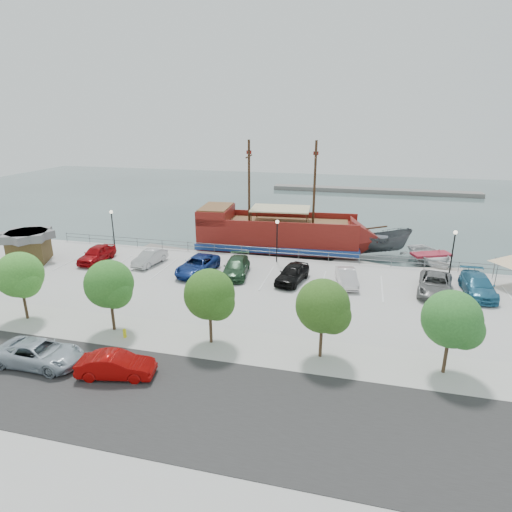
# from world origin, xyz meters

# --- Properties ---
(ground) EXTENTS (160.00, 160.00, 0.00)m
(ground) POSITION_xyz_m (0.00, 0.00, -1.00)
(ground) COLOR #374846
(land_slab) EXTENTS (100.00, 58.00, 1.20)m
(land_slab) POSITION_xyz_m (0.00, -21.00, -0.60)
(land_slab) COLOR #B1B1B1
(land_slab) RESTS_ON ground
(street) EXTENTS (100.00, 8.00, 0.04)m
(street) POSITION_xyz_m (0.00, -16.00, 0.01)
(street) COLOR #2A2828
(street) RESTS_ON land_slab
(sidewalk) EXTENTS (100.00, 4.00, 0.05)m
(sidewalk) POSITION_xyz_m (0.00, -10.00, 0.01)
(sidewalk) COLOR #B3B2AD
(sidewalk) RESTS_ON land_slab
(seawall_railing) EXTENTS (50.00, 0.06, 1.00)m
(seawall_railing) POSITION_xyz_m (0.00, 7.80, 0.53)
(seawall_railing) COLOR slate
(seawall_railing) RESTS_ON land_slab
(far_shore) EXTENTS (40.00, 3.00, 0.80)m
(far_shore) POSITION_xyz_m (10.00, 55.00, -0.60)
(far_shore) COLOR slate
(far_shore) RESTS_ON ground
(pirate_ship) EXTENTS (20.77, 7.17, 12.97)m
(pirate_ship) POSITION_xyz_m (0.45, 12.49, 1.17)
(pirate_ship) COLOR maroon
(pirate_ship) RESTS_ON ground
(patrol_boat) EXTENTS (7.67, 4.80, 2.78)m
(patrol_boat) POSITION_xyz_m (9.99, 13.93, 0.39)
(patrol_boat) COLOR #505559
(patrol_boat) RESTS_ON ground
(speedboat) EXTENTS (7.00, 7.96, 1.37)m
(speedboat) POSITION_xyz_m (15.23, 12.47, -0.32)
(speedboat) COLOR white
(speedboat) RESTS_ON ground
(dock_west) EXTENTS (8.00, 3.48, 0.44)m
(dock_west) POSITION_xyz_m (-12.50, 9.20, -0.78)
(dock_west) COLOR gray
(dock_west) RESTS_ON ground
(dock_mid) EXTENTS (7.98, 4.42, 0.44)m
(dock_mid) POSITION_xyz_m (9.10, 9.20, -0.78)
(dock_mid) COLOR gray
(dock_mid) RESTS_ON ground
(dock_east) EXTENTS (7.28, 3.41, 0.40)m
(dock_east) POSITION_xyz_m (14.78, 9.20, -0.80)
(dock_east) COLOR gray
(dock_east) RESTS_ON ground
(shed) EXTENTS (4.91, 4.91, 3.07)m
(shed) POSITION_xyz_m (-23.88, 0.79, 1.64)
(shed) COLOR #4D3C1E
(shed) RESTS_ON land_slab
(street_van) EXTENTS (5.22, 2.42, 1.45)m
(street_van) POSITION_xyz_m (-9.92, -14.79, 0.72)
(street_van) COLOR #A1AEBA
(street_van) RESTS_ON street
(street_sedan) EXTENTS (4.50, 2.30, 1.41)m
(street_sedan) POSITION_xyz_m (-4.88, -14.82, 0.71)
(street_sedan) COLOR #950705
(street_sedan) RESTS_ON street
(fire_hydrant) EXTENTS (0.24, 0.24, 0.68)m
(fire_hydrant) POSITION_xyz_m (-6.72, -10.80, 0.37)
(fire_hydrant) COLOR yellow
(fire_hydrant) RESTS_ON sidewalk
(lamp_post_left) EXTENTS (0.36, 0.36, 4.28)m
(lamp_post_left) POSITION_xyz_m (-18.00, 6.50, 2.94)
(lamp_post_left) COLOR black
(lamp_post_left) RESTS_ON land_slab
(lamp_post_mid) EXTENTS (0.36, 0.36, 4.28)m
(lamp_post_mid) POSITION_xyz_m (0.00, 6.50, 2.94)
(lamp_post_mid) COLOR black
(lamp_post_mid) RESTS_ON land_slab
(lamp_post_right) EXTENTS (0.36, 0.36, 4.28)m
(lamp_post_right) POSITION_xyz_m (16.00, 6.50, 2.94)
(lamp_post_right) COLOR black
(lamp_post_right) RESTS_ON land_slab
(tree_b) EXTENTS (3.30, 3.20, 5.00)m
(tree_b) POSITION_xyz_m (-14.85, -10.07, 3.30)
(tree_b) COLOR #473321
(tree_b) RESTS_ON sidewalk
(tree_c) EXTENTS (3.30, 3.20, 5.00)m
(tree_c) POSITION_xyz_m (-7.85, -10.07, 3.30)
(tree_c) COLOR #473321
(tree_c) RESTS_ON sidewalk
(tree_d) EXTENTS (3.30, 3.20, 5.00)m
(tree_d) POSITION_xyz_m (-0.85, -10.07, 3.30)
(tree_d) COLOR #473321
(tree_d) RESTS_ON sidewalk
(tree_e) EXTENTS (3.30, 3.20, 5.00)m
(tree_e) POSITION_xyz_m (6.15, -10.07, 3.30)
(tree_e) COLOR #473321
(tree_e) RESTS_ON sidewalk
(tree_f) EXTENTS (3.30, 3.20, 5.00)m
(tree_f) POSITION_xyz_m (13.15, -10.07, 3.30)
(tree_f) COLOR #473321
(tree_f) RESTS_ON sidewalk
(parked_car_a) EXTENTS (1.97, 4.79, 1.63)m
(parked_car_a) POSITION_xyz_m (-17.38, 2.29, 0.81)
(parked_car_a) COLOR #95060A
(parked_car_a) RESTS_ON land_slab
(parked_car_b) EXTENTS (2.08, 4.39, 1.39)m
(parked_car_b) POSITION_xyz_m (-11.89, 2.80, 0.70)
(parked_car_b) COLOR #ADADAD
(parked_car_b) RESTS_ON land_slab
(parked_car_c) EXTENTS (3.00, 5.72, 1.54)m
(parked_car_c) POSITION_xyz_m (-6.47, 1.68, 0.77)
(parked_car_c) COLOR navy
(parked_car_c) RESTS_ON land_slab
(parked_car_d) EXTENTS (2.78, 5.45, 1.52)m
(parked_car_d) POSITION_xyz_m (-2.88, 2.05, 0.76)
(parked_car_d) COLOR #224529
(parked_car_d) RESTS_ON land_slab
(parked_car_e) EXTENTS (2.83, 5.01, 1.61)m
(parked_car_e) POSITION_xyz_m (2.36, 1.62, 0.80)
(parked_car_e) COLOR black
(parked_car_e) RESTS_ON land_slab
(parked_car_f) EXTENTS (2.29, 4.40, 1.38)m
(parked_car_f) POSITION_xyz_m (7.02, 2.09, 0.69)
(parked_car_f) COLOR silver
(parked_car_f) RESTS_ON land_slab
(parked_car_g) EXTENTS (3.41, 5.88, 1.54)m
(parked_car_g) POSITION_xyz_m (14.12, 2.03, 0.77)
(parked_car_g) COLOR slate
(parked_car_g) RESTS_ON land_slab
(parked_car_h) EXTENTS (2.31, 5.46, 1.57)m
(parked_car_h) POSITION_xyz_m (17.47, 2.58, 0.79)
(parked_car_h) COLOR teal
(parked_car_h) RESTS_ON land_slab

